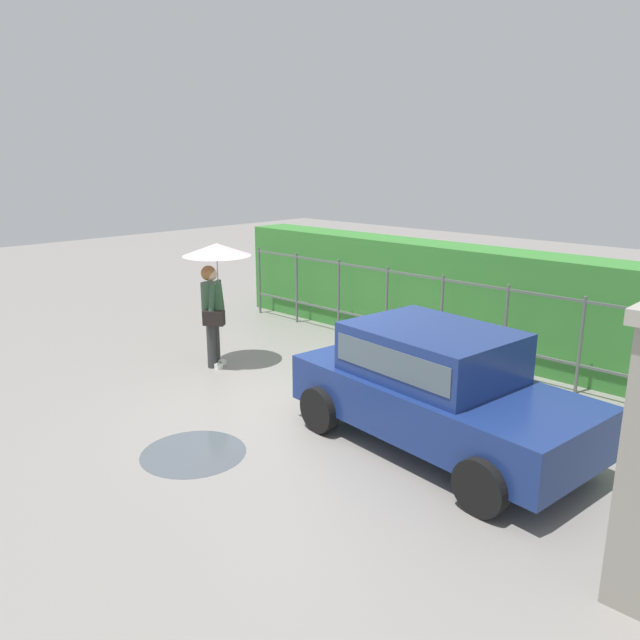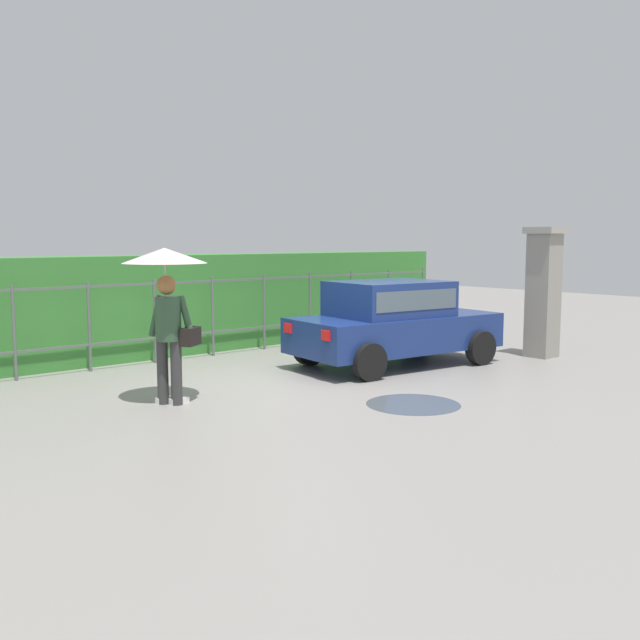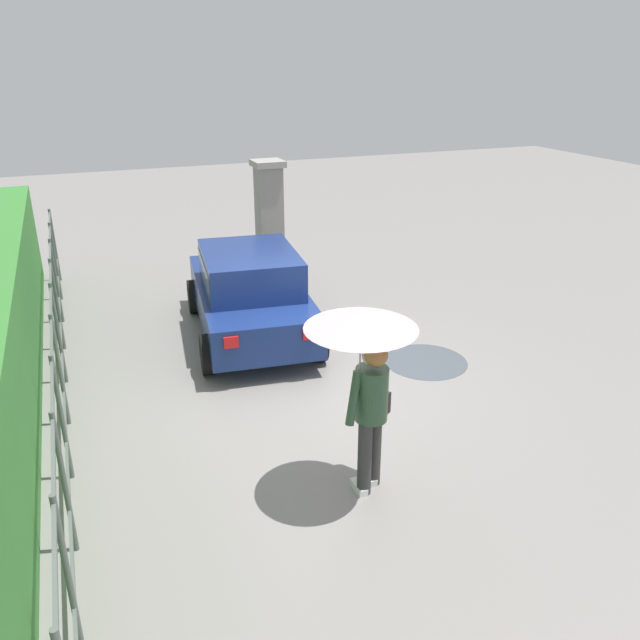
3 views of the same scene
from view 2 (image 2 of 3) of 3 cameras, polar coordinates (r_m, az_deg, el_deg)
ground_plane at (r=10.73m, az=0.15°, el=-5.23°), size 40.00×40.00×0.00m
car at (r=12.26m, az=5.95°, el=0.03°), size 3.89×2.21×1.48m
pedestrian at (r=9.50m, az=-12.35°, el=2.89°), size 1.13×1.13×2.08m
gate_pillar at (r=13.70m, az=17.69°, el=2.27°), size 0.60×0.60×2.42m
fence_section at (r=13.68m, az=-6.59°, el=0.78°), size 10.87×0.05×1.50m
hedge_row at (r=14.31m, az=-8.36°, el=1.51°), size 11.82×0.90×1.90m
puddle_near at (r=9.52m, az=7.58°, el=-6.80°), size 1.26×1.26×0.00m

